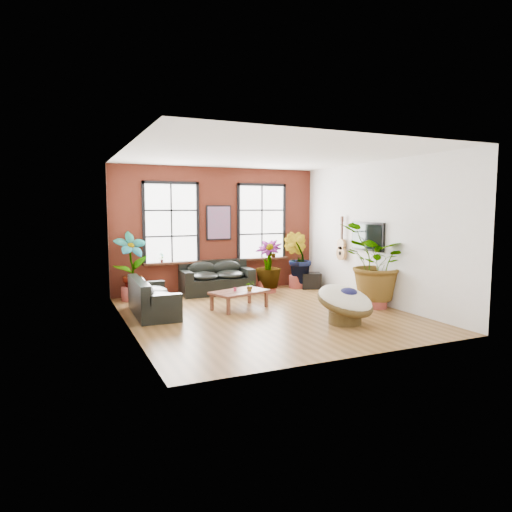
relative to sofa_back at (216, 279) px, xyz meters
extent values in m
cube|color=brown|center=(0.21, -2.86, -0.42)|extent=(6.00, 6.50, 0.02)
cube|color=white|center=(0.21, -2.86, 3.10)|extent=(6.00, 6.50, 0.02)
cube|color=#501C12|center=(0.21, 0.40, 1.34)|extent=(6.00, 0.02, 3.50)
cube|color=silver|center=(0.21, -6.12, 1.34)|extent=(6.00, 0.02, 3.50)
cube|color=silver|center=(-2.80, -2.86, 1.34)|extent=(0.02, 6.50, 3.50)
cube|color=silver|center=(3.22, -2.86, 1.34)|extent=(0.02, 6.50, 3.50)
cube|color=white|center=(-1.14, 0.34, 1.54)|extent=(1.40, 0.02, 2.10)
cube|color=black|center=(-1.14, 0.27, 0.46)|extent=(1.60, 0.22, 0.06)
cube|color=white|center=(1.56, 0.34, 1.54)|extent=(1.40, 0.02, 2.10)
cube|color=black|center=(1.56, 0.27, 0.46)|extent=(1.60, 0.22, 0.06)
cube|color=black|center=(0.00, -0.06, -0.19)|extent=(2.01, 1.03, 0.45)
cube|color=black|center=(0.01, 0.30, 0.27)|extent=(1.98, 0.31, 0.46)
cube|color=black|center=(-0.87, -0.03, 0.16)|extent=(0.27, 0.97, 0.23)
cube|color=black|center=(0.87, -0.09, 0.16)|extent=(0.27, 0.97, 0.23)
ellipsoid|color=black|center=(-0.38, -0.10, 0.10)|extent=(0.86, 0.84, 0.26)
ellipsoid|color=black|center=(-0.37, 0.18, 0.27)|extent=(0.84, 0.29, 0.44)
ellipsoid|color=black|center=(0.37, -0.13, 0.10)|extent=(0.86, 0.84, 0.26)
ellipsoid|color=black|center=(0.38, 0.15, 0.27)|extent=(0.84, 0.29, 0.44)
cube|color=black|center=(-2.10, -1.83, -0.21)|extent=(0.89, 2.04, 0.39)
cube|color=black|center=(-2.42, -1.82, 0.19)|extent=(0.25, 2.02, 0.40)
cube|color=black|center=(-2.12, -2.73, 0.09)|extent=(0.85, 0.23, 0.21)
cube|color=black|center=(-2.08, -0.92, 0.09)|extent=(0.85, 0.23, 0.21)
ellipsoid|color=black|center=(-2.06, -2.23, 0.04)|extent=(0.73, 0.90, 0.23)
ellipsoid|color=black|center=(-2.31, -2.22, 0.19)|extent=(0.25, 0.89, 0.39)
ellipsoid|color=black|center=(-2.04, -1.43, 0.04)|extent=(0.73, 0.90, 0.23)
ellipsoid|color=black|center=(-2.29, -1.42, 0.19)|extent=(0.25, 0.89, 0.39)
cube|color=#592E20|center=(-0.14, -2.10, -0.01)|extent=(1.50, 1.14, 0.06)
cube|color=black|center=(-0.10, -2.22, 0.02)|extent=(1.25, 0.43, 0.00)
cube|color=black|center=(-0.18, -1.98, 0.02)|extent=(1.25, 0.43, 0.00)
cube|color=#592E20|center=(-0.60, -2.57, -0.23)|extent=(0.08, 0.08, 0.37)
cube|color=#592E20|center=(0.51, -2.19, -0.23)|extent=(0.08, 0.08, 0.37)
cube|color=#592E20|center=(-0.79, -2.00, -0.23)|extent=(0.08, 0.08, 0.37)
cube|color=#592E20|center=(0.32, -1.62, -0.23)|extent=(0.08, 0.08, 0.37)
cylinder|color=#BD2F4E|center=(-0.24, -2.08, 0.06)|extent=(0.10, 0.10, 0.09)
cylinder|color=#483719|center=(1.31, -4.28, -0.28)|extent=(0.86, 0.86, 0.27)
torus|color=#483719|center=(1.31, -4.28, 0.04)|extent=(1.49, 1.49, 0.53)
ellipsoid|color=beige|center=(1.31, -4.28, 0.10)|extent=(1.46, 1.50, 0.72)
ellipsoid|color=#141540|center=(1.33, -4.33, 0.24)|extent=(0.54, 0.49, 0.20)
cube|color=black|center=(0.21, 0.33, 1.54)|extent=(0.74, 0.04, 0.98)
cube|color=#0C7F8C|center=(0.21, 0.30, 1.54)|extent=(0.66, 0.02, 0.90)
cube|color=black|center=(3.16, -2.56, 1.24)|extent=(0.06, 1.25, 0.72)
cube|color=black|center=(3.13, -2.56, 1.24)|extent=(0.01, 1.15, 0.62)
cylinder|color=#B27F4C|center=(3.11, -1.51, 0.72)|extent=(0.09, 0.38, 0.38)
cylinder|color=#B27F4C|center=(3.11, -1.51, 0.97)|extent=(0.09, 0.30, 0.30)
cylinder|color=black|center=(3.11, -1.51, 0.72)|extent=(0.09, 0.11, 0.11)
cube|color=black|center=(3.11, -1.51, 1.34)|extent=(0.04, 0.05, 0.55)
cube|color=black|center=(3.11, -1.51, 1.66)|extent=(0.06, 0.06, 0.14)
cube|color=black|center=(2.82, -0.42, -0.18)|extent=(0.69, 0.63, 0.46)
cylinder|color=brown|center=(-2.32, -0.08, -0.23)|extent=(0.50, 0.50, 0.35)
cylinder|color=brown|center=(2.51, -0.17, -0.22)|extent=(0.62, 0.62, 0.37)
cylinder|color=brown|center=(2.85, -3.33, -0.21)|extent=(0.69, 0.69, 0.39)
cylinder|color=brown|center=(1.36, -0.44, -0.22)|extent=(0.66, 0.66, 0.38)
imported|color=#263F10|center=(-2.28, -0.04, 0.55)|extent=(0.94, 0.72, 1.62)
imported|color=#263F10|center=(2.50, -0.15, 0.49)|extent=(1.03, 1.06, 1.50)
imported|color=#263F10|center=(2.86, -3.30, 0.67)|extent=(2.15, 2.06, 1.85)
imported|color=#263F10|center=(1.39, -0.48, 0.39)|extent=(1.05, 1.05, 1.33)
imported|color=#263F10|center=(0.08, -2.21, 0.14)|extent=(0.22, 0.19, 0.24)
imported|color=#263F10|center=(-1.44, 0.27, 0.63)|extent=(0.17, 0.17, 0.27)
imported|color=#263F10|center=(1.91, 0.27, 0.63)|extent=(0.19, 0.19, 0.27)
camera|label=1|loc=(-4.09, -11.89, 1.95)|focal=32.00mm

